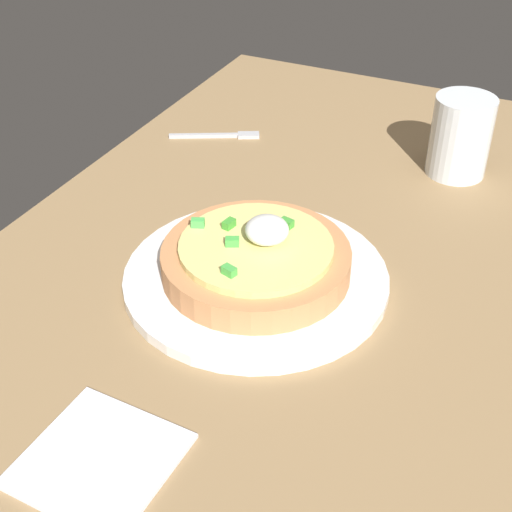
% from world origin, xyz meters
% --- Properties ---
extents(dining_table, '(1.17, 0.66, 0.03)m').
position_xyz_m(dining_table, '(0.00, 0.00, 0.02)').
color(dining_table, olive).
rests_on(dining_table, ground).
extents(plate, '(0.26, 0.26, 0.01)m').
position_xyz_m(plate, '(-0.04, -0.05, 0.04)').
color(plate, white).
rests_on(plate, dining_table).
extents(pizza, '(0.18, 0.18, 0.06)m').
position_xyz_m(pizza, '(-0.04, -0.05, 0.06)').
color(pizza, '#C3814F').
rests_on(pizza, plate).
extents(cup_near, '(0.07, 0.07, 0.10)m').
position_xyz_m(cup_near, '(-0.34, 0.08, 0.08)').
color(cup_near, silver).
rests_on(cup_near, dining_table).
extents(fork, '(0.06, 0.11, 0.01)m').
position_xyz_m(fork, '(-0.30, -0.22, 0.04)').
color(fork, '#B7B7BC').
rests_on(fork, dining_table).
extents(napkin, '(0.11, 0.11, 0.00)m').
position_xyz_m(napkin, '(0.20, -0.06, 0.04)').
color(napkin, white).
rests_on(napkin, dining_table).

